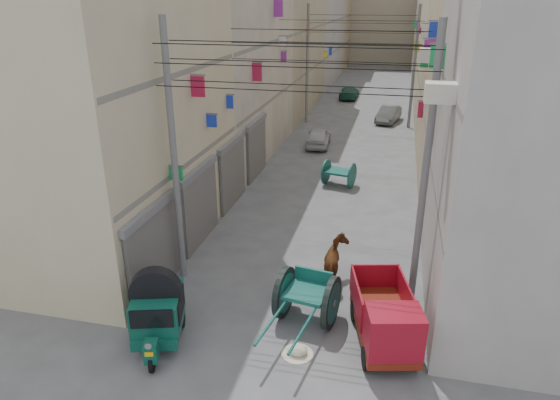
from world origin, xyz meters
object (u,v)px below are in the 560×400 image
(second_cart, at_px, (339,173))
(distant_car_white, at_px, (318,137))
(tonga_cart, at_px, (307,297))
(auto_rickshaw, at_px, (157,309))
(distant_car_green, at_px, (349,93))
(mini_truck, at_px, (386,325))
(feed_sack, at_px, (297,350))
(distant_car_grey, at_px, (389,114))
(horse, at_px, (337,263))

(second_cart, relative_size, distant_car_white, 0.49)
(tonga_cart, relative_size, second_cart, 2.13)
(auto_rickshaw, distance_m, distant_car_green, 34.86)
(mini_truck, distance_m, feed_sack, 2.34)
(second_cart, relative_size, distant_car_green, 0.44)
(mini_truck, bearing_deg, feed_sack, -177.29)
(auto_rickshaw, bearing_deg, tonga_cart, 9.14)
(feed_sack, height_order, distant_car_grey, distant_car_grey)
(distant_car_green, bearing_deg, distant_car_grey, 114.72)
(tonga_cart, relative_size, distant_car_white, 1.04)
(tonga_cart, bearing_deg, mini_truck, -12.03)
(feed_sack, distance_m, horse, 3.67)
(distant_car_white, distance_m, distant_car_grey, 8.36)
(second_cart, bearing_deg, horse, -70.34)
(auto_rickshaw, distance_m, second_cart, 13.08)
(feed_sack, xyz_separation_m, distant_car_white, (-2.53, 18.93, 0.44))
(mini_truck, distance_m, horse, 3.37)
(tonga_cart, xyz_separation_m, second_cart, (-0.46, 10.94, -0.12))
(distant_car_white, relative_size, distant_car_green, 0.90)
(auto_rickshaw, relative_size, tonga_cart, 0.70)
(auto_rickshaw, xyz_separation_m, distant_car_grey, (5.03, 26.59, -0.40))
(mini_truck, xyz_separation_m, distant_car_green, (-4.46, 33.92, -0.27))
(horse, bearing_deg, distant_car_grey, -99.32)
(distant_car_grey, bearing_deg, distant_car_white, -105.98)
(auto_rickshaw, distance_m, mini_truck, 5.86)
(tonga_cart, relative_size, feed_sack, 6.75)
(auto_rickshaw, xyz_separation_m, horse, (4.16, 3.86, -0.23))
(horse, xyz_separation_m, distant_car_grey, (0.87, 22.73, -0.17))
(auto_rickshaw, height_order, horse, auto_rickshaw)
(auto_rickshaw, bearing_deg, feed_sack, -12.33)
(distant_car_grey, bearing_deg, tonga_cart, -81.32)
(tonga_cart, xyz_separation_m, feed_sack, (0.03, -1.47, -0.64))
(feed_sack, relative_size, horse, 0.29)
(tonga_cart, bearing_deg, distant_car_grey, 95.77)
(mini_truck, bearing_deg, distant_car_grey, 78.00)
(horse, bearing_deg, distant_car_green, -91.91)
(auto_rickshaw, bearing_deg, distant_car_grey, 62.60)
(distant_car_white, height_order, distant_car_green, distant_car_white)
(mini_truck, distance_m, second_cart, 12.07)
(tonga_cart, xyz_separation_m, distant_car_green, (-2.28, 33.08, -0.24))
(second_cart, bearing_deg, tonga_cart, -74.45)
(feed_sack, bearing_deg, horse, 81.76)
(distant_car_green, bearing_deg, feed_sack, 94.36)
(feed_sack, distance_m, distant_car_white, 19.10)
(distant_car_grey, relative_size, distant_car_green, 0.93)
(mini_truck, height_order, horse, mini_truck)
(distant_car_white, bearing_deg, mini_truck, 101.34)
(auto_rickshaw, distance_m, tonga_cart, 4.02)
(feed_sack, relative_size, distant_car_green, 0.14)
(second_cart, distance_m, horse, 8.89)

